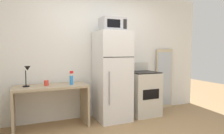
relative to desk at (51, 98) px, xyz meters
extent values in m
cube|color=white|center=(1.02, 0.35, 0.77)|extent=(5.00, 0.10, 2.60)
cube|color=tan|center=(0.00, 0.00, 0.20)|extent=(1.26, 0.55, 0.04)
cube|color=tan|center=(-0.61, 0.00, -0.18)|extent=(0.04, 0.55, 0.71)
cube|color=tan|center=(0.61, 0.00, -0.18)|extent=(0.04, 0.55, 0.71)
cylinder|color=black|center=(-0.40, 0.03, 0.23)|extent=(0.11, 0.11, 0.02)
cylinder|color=black|center=(-0.40, 0.03, 0.37)|extent=(0.02, 0.02, 0.26)
cone|color=black|center=(-0.37, 0.01, 0.53)|extent=(0.10, 0.10, 0.08)
cylinder|color=#2D8CEA|center=(0.35, -0.06, 0.30)|extent=(0.06, 0.06, 0.16)
cylinder|color=white|center=(0.35, -0.06, 0.40)|extent=(0.02, 0.02, 0.04)
cube|color=red|center=(0.35, -0.07, 0.45)|extent=(0.06, 0.03, 0.04)
cylinder|color=#D83F33|center=(-0.07, 0.01, 0.27)|extent=(0.08, 0.08, 0.09)
cube|color=white|center=(1.16, -0.05, 0.33)|extent=(0.62, 0.65, 1.73)
cube|color=black|center=(1.16, -0.37, 0.71)|extent=(0.61, 0.00, 0.01)
cylinder|color=gray|center=(0.96, -0.38, 0.16)|extent=(0.02, 0.02, 0.61)
cube|color=#B7B7BC|center=(1.16, -0.07, 1.33)|extent=(0.46, 0.34, 0.26)
cube|color=black|center=(1.11, -0.24, 1.33)|extent=(0.26, 0.01, 0.15)
cube|color=black|center=(1.34, -0.24, 1.33)|extent=(0.07, 0.01, 0.18)
cube|color=beige|center=(1.88, -0.02, -0.08)|extent=(0.59, 0.60, 0.90)
cube|color=black|center=(1.88, -0.02, 0.38)|extent=(0.57, 0.58, 0.02)
cube|color=beige|center=(1.88, 0.26, 0.48)|extent=(0.59, 0.04, 0.18)
cube|color=black|center=(1.88, -0.33, -0.04)|extent=(0.38, 0.01, 0.20)
cube|color=#C6B793|center=(2.63, 0.24, 0.17)|extent=(0.44, 0.03, 1.40)
cube|color=#B2BCC6|center=(2.63, 0.22, 0.17)|extent=(0.39, 0.00, 1.26)
camera|label=1|loc=(-0.42, -3.69, 0.82)|focal=32.69mm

